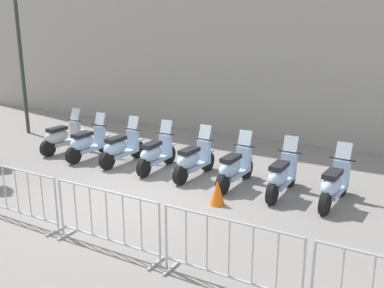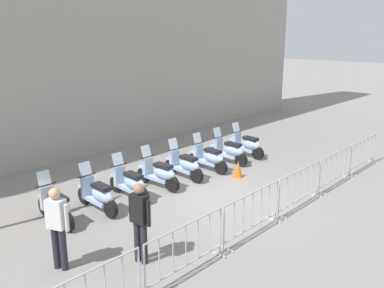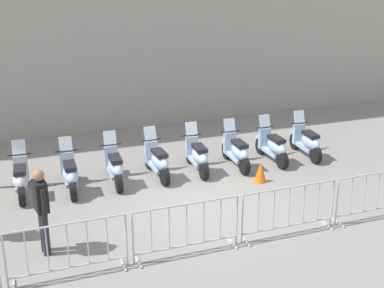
% 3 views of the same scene
% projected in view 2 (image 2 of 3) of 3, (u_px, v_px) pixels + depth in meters
% --- Properties ---
extents(ground_plane, '(120.00, 120.00, 0.00)m').
position_uv_depth(ground_plane, '(218.00, 199.00, 11.59)').
color(ground_plane, gray).
extents(motorcycle_0, '(0.56, 1.72, 1.24)m').
position_uv_depth(motorcycle_0, '(56.00, 207.00, 9.96)').
color(motorcycle_0, black).
rests_on(motorcycle_0, ground).
extents(motorcycle_1, '(0.56, 1.72, 1.24)m').
position_uv_depth(motorcycle_1, '(98.00, 195.00, 10.66)').
color(motorcycle_1, black).
rests_on(motorcycle_1, ground).
extents(motorcycle_2, '(0.56, 1.72, 1.24)m').
position_uv_depth(motorcycle_2, '(130.00, 183.00, 11.51)').
color(motorcycle_2, black).
rests_on(motorcycle_2, ground).
extents(motorcycle_3, '(0.56, 1.73, 1.24)m').
position_uv_depth(motorcycle_3, '(159.00, 173.00, 12.31)').
color(motorcycle_3, black).
rests_on(motorcycle_3, ground).
extents(motorcycle_4, '(0.56, 1.72, 1.24)m').
position_uv_depth(motorcycle_4, '(185.00, 165.00, 13.10)').
color(motorcycle_4, black).
rests_on(motorcycle_4, ground).
extents(motorcycle_5, '(0.56, 1.72, 1.24)m').
position_uv_depth(motorcycle_5, '(209.00, 158.00, 13.86)').
color(motorcycle_5, black).
rests_on(motorcycle_5, ground).
extents(motorcycle_6, '(0.56, 1.72, 1.24)m').
position_uv_depth(motorcycle_6, '(229.00, 151.00, 14.66)').
color(motorcycle_6, black).
rests_on(motorcycle_6, ground).
extents(motorcycle_7, '(0.56, 1.73, 1.24)m').
position_uv_depth(motorcycle_7, '(247.00, 145.00, 15.46)').
color(motorcycle_7, black).
rests_on(motorcycle_7, ground).
extents(barrier_segment_1, '(2.13, 0.46, 1.07)m').
position_uv_depth(barrier_segment_1, '(186.00, 250.00, 7.84)').
color(barrier_segment_1, '#B2B5B7').
rests_on(barrier_segment_1, ground).
extents(barrier_segment_2, '(2.13, 0.46, 1.07)m').
position_uv_depth(barrier_segment_2, '(252.00, 214.00, 9.40)').
color(barrier_segment_2, '#B2B5B7').
rests_on(barrier_segment_2, ground).
extents(barrier_segment_3, '(2.13, 0.46, 1.07)m').
position_uv_depth(barrier_segment_3, '(299.00, 188.00, 10.96)').
color(barrier_segment_3, '#B2B5B7').
rests_on(barrier_segment_3, ground).
extents(barrier_segment_4, '(2.13, 0.46, 1.07)m').
position_uv_depth(barrier_segment_4, '(335.00, 169.00, 12.52)').
color(barrier_segment_4, '#B2B5B7').
rests_on(barrier_segment_4, ground).
extents(barrier_segment_5, '(2.13, 0.46, 1.07)m').
position_uv_depth(barrier_segment_5, '(363.00, 154.00, 14.07)').
color(barrier_segment_5, '#B2B5B7').
rests_on(barrier_segment_5, ground).
extents(officer_near_row_end, '(0.28, 0.54, 1.73)m').
position_uv_depth(officer_near_row_end, '(140.00, 218.00, 8.13)').
color(officer_near_row_end, '#23232D').
rests_on(officer_near_row_end, ground).
extents(officer_mid_plaza, '(0.34, 0.51, 1.73)m').
position_uv_depth(officer_mid_plaza, '(57.00, 224.00, 7.89)').
color(officer_mid_plaza, '#23232D').
rests_on(officer_mid_plaza, ground).
extents(traffic_cone, '(0.32, 0.32, 0.55)m').
position_uv_depth(traffic_cone, '(238.00, 169.00, 13.26)').
color(traffic_cone, orange).
rests_on(traffic_cone, ground).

